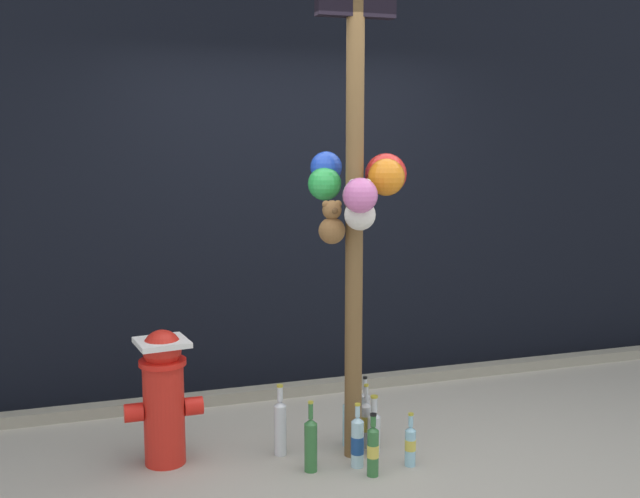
% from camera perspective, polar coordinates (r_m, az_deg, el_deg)
% --- Properties ---
extents(ground_plane, '(14.00, 14.00, 0.00)m').
position_cam_1_polar(ground_plane, '(4.36, 3.90, -16.41)').
color(ground_plane, '#ADA899').
extents(building_wall, '(10.00, 0.20, 3.77)m').
position_cam_1_polar(building_wall, '(5.56, -2.52, 8.93)').
color(building_wall, black).
rests_on(building_wall, ground_plane).
extents(curb_strip, '(8.00, 0.12, 0.08)m').
position_cam_1_polar(curb_strip, '(5.50, -1.35, -10.61)').
color(curb_strip, gray).
rests_on(curb_strip, ground_plane).
extents(memorial_post, '(0.54, 0.57, 2.84)m').
position_cam_1_polar(memorial_post, '(4.15, 2.90, 6.07)').
color(memorial_post, brown).
rests_on(memorial_post, ground_plane).
extents(fire_hydrant, '(0.44, 0.31, 0.78)m').
position_cam_1_polar(fire_hydrant, '(4.37, -11.87, -10.80)').
color(fire_hydrant, red).
rests_on(fire_hydrant, ground_plane).
extents(bottle_0, '(0.07, 0.07, 0.36)m').
position_cam_1_polar(bottle_0, '(4.22, 4.07, -15.04)').
color(bottle_0, '#337038').
rests_on(bottle_0, ground_plane).
extents(bottle_1, '(0.06, 0.06, 0.31)m').
position_cam_1_polar(bottle_1, '(4.37, 6.92, -14.60)').
color(bottle_1, '#93CCE0').
rests_on(bottle_1, ground_plane).
extents(bottle_2, '(0.08, 0.08, 0.34)m').
position_cam_1_polar(bottle_2, '(4.61, 2.28, -13.06)').
color(bottle_2, '#93CCE0').
rests_on(bottle_2, ground_plane).
extents(bottle_3, '(0.07, 0.07, 0.39)m').
position_cam_1_polar(bottle_3, '(4.58, 3.53, -13.12)').
color(bottle_3, silver).
rests_on(bottle_3, ground_plane).
extents(bottle_4, '(0.08, 0.08, 0.35)m').
position_cam_1_polar(bottle_4, '(4.51, 4.14, -13.60)').
color(bottle_4, silver).
rests_on(bottle_4, ground_plane).
extents(bottle_5, '(0.07, 0.07, 0.40)m').
position_cam_1_polar(bottle_5, '(4.27, -0.71, -14.64)').
color(bottle_5, '#337038').
rests_on(bottle_5, ground_plane).
extents(bottle_6, '(0.07, 0.07, 0.42)m').
position_cam_1_polar(bottle_6, '(4.47, -3.06, -13.33)').
color(bottle_6, silver).
rests_on(bottle_6, ground_plane).
extents(bottle_7, '(0.07, 0.07, 0.37)m').
position_cam_1_polar(bottle_7, '(4.33, 2.87, -14.49)').
color(bottle_7, '#B2DBEA').
rests_on(bottle_7, ground_plane).
extents(bottle_8, '(0.06, 0.06, 0.41)m').
position_cam_1_polar(bottle_8, '(4.66, 3.44, -12.54)').
color(bottle_8, silver).
rests_on(bottle_8, ground_plane).
extents(litter_0, '(0.14, 0.07, 0.01)m').
position_cam_1_polar(litter_0, '(5.36, -14.55, -11.82)').
color(litter_0, tan).
rests_on(litter_0, ground_plane).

